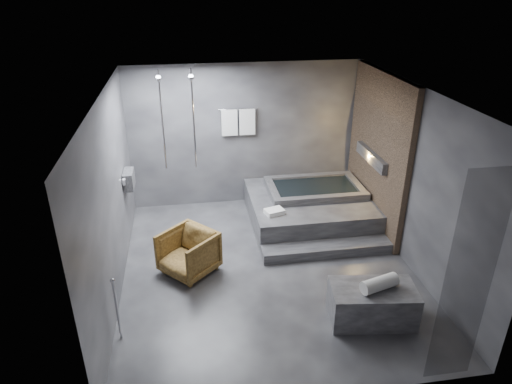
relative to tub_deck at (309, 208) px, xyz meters
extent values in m
plane|color=#28282A|center=(-1.05, -1.45, -0.25)|extent=(5.00, 5.00, 0.00)
cube|color=#434345|center=(-1.05, -1.45, 2.55)|extent=(4.50, 5.00, 0.04)
cube|color=#313136|center=(-1.05, 1.05, 1.15)|extent=(4.50, 0.04, 2.80)
cube|color=#313136|center=(-1.05, -3.95, 1.15)|extent=(4.50, 0.04, 2.80)
cube|color=#313136|center=(-3.30, -1.45, 1.15)|extent=(0.04, 5.00, 2.80)
cube|color=#313136|center=(1.20, -1.45, 1.15)|extent=(0.04, 5.00, 2.80)
cube|color=#8D6F52|center=(1.14, -0.20, 1.15)|extent=(0.10, 2.40, 2.78)
cube|color=#FF9938|center=(1.06, -0.20, 1.05)|extent=(0.14, 1.20, 0.20)
cube|color=slate|center=(-3.21, -0.05, 0.85)|extent=(0.16, 0.42, 0.30)
imported|color=beige|center=(-3.20, -0.15, 0.80)|extent=(0.08, 0.08, 0.21)
imported|color=beige|center=(-3.20, 0.05, 0.78)|extent=(0.07, 0.07, 0.15)
cylinder|color=silver|center=(-2.05, 0.60, 1.65)|extent=(0.04, 0.04, 1.80)
cylinder|color=silver|center=(-2.60, 0.60, 1.65)|extent=(0.04, 0.04, 1.80)
cylinder|color=silver|center=(-1.20, 0.99, 1.70)|extent=(0.75, 0.02, 0.02)
cube|color=white|center=(-1.37, 0.97, 1.45)|extent=(0.30, 0.06, 0.50)
cube|color=white|center=(-1.03, 0.97, 1.45)|extent=(0.30, 0.06, 0.50)
cylinder|color=silver|center=(-3.20, -2.65, 0.20)|extent=(0.04, 0.04, 0.90)
cube|color=black|center=(0.60, -3.90, 1.10)|extent=(0.55, 0.01, 2.60)
cube|color=#2D2D2F|center=(0.00, 0.00, 0.00)|extent=(2.20, 2.00, 0.50)
cube|color=#2D2D2F|center=(0.00, -1.18, -0.16)|extent=(2.20, 0.36, 0.18)
cube|color=#363639|center=(0.12, -2.81, 0.00)|extent=(1.19, 0.76, 0.51)
imported|color=#452E11|center=(-2.29, -1.32, 0.10)|extent=(1.06, 1.06, 0.69)
cylinder|color=white|center=(0.17, -2.84, 0.35)|extent=(0.54, 0.32, 0.18)
cube|color=white|center=(-0.78, -0.56, 0.29)|extent=(0.37, 0.31, 0.08)
camera|label=1|loc=(-2.19, -7.38, 4.00)|focal=32.00mm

